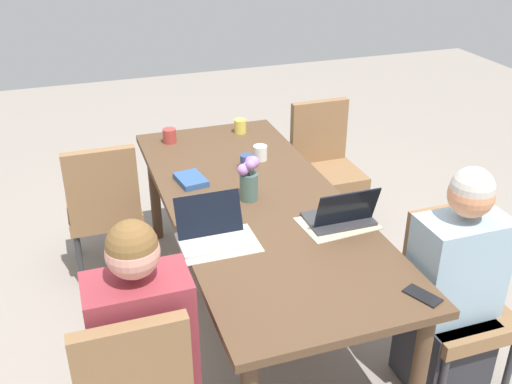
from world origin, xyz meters
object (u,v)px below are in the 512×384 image
laptop_far_left_mid (341,215)px  laptop_near_left_near (212,232)px  chair_far_left_far (324,160)px  dining_table (256,213)px  coffee_mug_near_right (170,136)px  coffee_mug_centre_right (247,162)px  person_far_left_mid (452,298)px  chair_far_left_mid (452,291)px  person_near_left_near (146,366)px  phone_black (422,296)px  coffee_mug_near_left (260,153)px  chair_near_right_near (103,203)px  coffee_mug_centre_left (240,126)px  book_red_cover (191,180)px  flower_vase (249,177)px

laptop_far_left_mid → laptop_near_left_near: size_ratio=1.00×
chair_far_left_far → dining_table: bearing=-43.0°
coffee_mug_near_right → coffee_mug_centre_right: 0.64m
person_far_left_mid → laptop_near_left_near: (-0.49, -1.02, 0.27)m
dining_table → chair_far_left_mid: bearing=46.3°
dining_table → person_near_left_near: 1.08m
dining_table → phone_black: bearing=20.5°
coffee_mug_near_left → coffee_mug_near_right: (-0.44, -0.46, 0.00)m
chair_far_left_mid → coffee_mug_near_right: size_ratio=9.82×
person_near_left_near → chair_near_right_near: 1.50m
person_near_left_near → coffee_mug_centre_left: person_near_left_near is taller
chair_far_left_mid → coffee_mug_centre_left: (-1.67, -0.54, 0.30)m
person_far_left_mid → laptop_near_left_near: person_far_left_mid is taller
person_near_left_near → book_red_cover: bearing=157.3°
person_near_left_near → chair_far_left_mid: bearing=92.1°
dining_table → person_far_left_mid: (0.80, 0.69, -0.16)m
chair_far_left_mid → book_red_cover: chair_far_left_mid is taller
laptop_near_left_near → coffee_mug_near_right: laptop_near_left_near is taller
coffee_mug_near_right → phone_black: coffee_mug_near_right is taller
chair_near_right_near → coffee_mug_near_right: chair_near_right_near is taller
coffee_mug_centre_right → chair_far_left_mid: bearing=31.3°
coffee_mug_near_right → phone_black: bearing=18.5°
chair_far_left_mid → coffee_mug_centre_right: 1.34m
chair_near_right_near → laptop_far_left_mid: (1.08, 1.06, 0.30)m
coffee_mug_centre_left → book_red_cover: bearing=-37.9°
phone_black → chair_far_left_mid: bearing=101.9°
flower_vase → laptop_near_left_near: 0.45m
dining_table → phone_black: phone_black is taller
laptop_far_left_mid → laptop_near_left_near: bearing=-94.9°
dining_table → coffee_mug_centre_right: (-0.39, 0.08, 0.12)m
laptop_near_left_near → laptop_far_left_mid: bearing=85.1°
person_far_left_mid → laptop_far_left_mid: person_far_left_mid is taller
laptop_far_left_mid → coffee_mug_centre_left: laptop_far_left_mid is taller
coffee_mug_centre_right → book_red_cover: 0.36m
person_near_left_near → coffee_mug_centre_right: bearing=145.3°
laptop_far_left_mid → phone_black: bearing=5.0°
chair_near_right_near → coffee_mug_centre_right: (0.33, 0.82, 0.30)m
flower_vase → coffee_mug_centre_left: 0.96m
chair_far_left_far → laptop_far_left_mid: size_ratio=2.81×
person_near_left_near → book_red_cover: (-1.10, 0.46, 0.25)m
coffee_mug_near_right → phone_black: size_ratio=0.61×
chair_near_right_near → person_near_left_near: bearing=0.4°
coffee_mug_centre_right → coffee_mug_near_left: bearing=128.5°
person_near_left_near → dining_table: bearing=136.6°
coffee_mug_near_right → coffee_mug_centre_left: size_ratio=1.00×
coffee_mug_near_left → coffee_mug_near_right: 0.64m
chair_far_left_far → chair_near_right_near: (0.15, -1.56, 0.00)m
dining_table → book_red_cover: bearing=-139.2°
person_near_left_near → chair_near_right_near: bearing=-179.6°
person_near_left_near → coffee_mug_near_right: (-1.71, 0.46, 0.28)m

